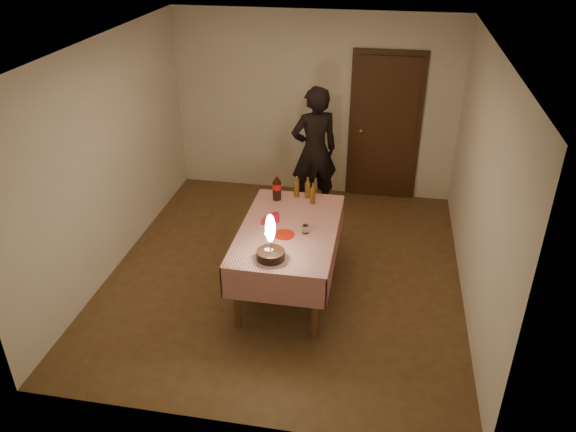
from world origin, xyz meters
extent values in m
cube|color=brown|center=(0.00, 0.00, 0.00)|extent=(4.00, 4.50, 0.01)
cube|color=silver|center=(0.00, 2.25, 1.30)|extent=(4.00, 0.04, 2.60)
cube|color=silver|center=(0.00, -2.25, 1.30)|extent=(4.00, 0.04, 2.60)
cube|color=silver|center=(-2.00, 0.00, 1.30)|extent=(0.04, 4.50, 2.60)
cube|color=silver|center=(2.00, 0.00, 1.30)|extent=(0.04, 4.50, 2.60)
cube|color=silver|center=(0.00, 0.00, 2.60)|extent=(4.00, 4.50, 0.04)
cube|color=#472814|center=(1.00, 2.22, 1.02)|extent=(0.85, 0.05, 2.05)
sphere|color=#B28C33|center=(0.68, 2.17, 1.00)|extent=(0.06, 0.06, 0.06)
cube|color=brown|center=(0.10, -0.31, 0.75)|extent=(0.90, 1.60, 0.04)
cylinder|color=brown|center=(-0.29, -1.05, 0.36)|extent=(0.07, 0.07, 0.73)
cylinder|color=brown|center=(0.49, -1.05, 0.36)|extent=(0.07, 0.07, 0.73)
cylinder|color=brown|center=(-0.29, 0.43, 0.36)|extent=(0.07, 0.07, 0.73)
cylinder|color=brown|center=(0.49, 0.43, 0.36)|extent=(0.07, 0.07, 0.73)
cube|color=beige|center=(0.10, -0.31, 0.77)|extent=(1.02, 1.72, 0.01)
cube|color=beige|center=(0.10, -1.17, 0.60)|extent=(1.02, 0.01, 0.34)
cube|color=beige|center=(0.10, 0.54, 0.60)|extent=(1.02, 0.01, 0.34)
cube|color=beige|center=(-0.41, -0.31, 0.60)|extent=(0.01, 1.72, 0.34)
cube|color=beige|center=(0.60, -0.31, 0.60)|extent=(0.01, 1.72, 0.34)
cylinder|color=white|center=(0.03, -0.93, 0.78)|extent=(0.35, 0.35, 0.01)
cylinder|color=black|center=(0.03, -0.93, 0.83)|extent=(0.27, 0.27, 0.08)
cylinder|color=white|center=(0.01, -0.92, 0.87)|extent=(0.07, 0.07, 0.00)
sphere|color=red|center=(0.06, -0.94, 0.88)|extent=(0.02, 0.02, 0.02)
cube|color=#19721E|center=(0.08, -0.95, 0.87)|extent=(0.02, 0.01, 0.00)
cube|color=#19721E|center=(0.05, -0.96, 0.87)|extent=(0.01, 0.02, 0.00)
cylinder|color=#262628|center=(0.03, -0.93, 0.93)|extent=(0.01, 0.01, 0.12)
ellipsoid|color=#FFF2BF|center=(0.03, -0.93, 1.12)|extent=(0.09, 0.09, 0.29)
sphere|color=white|center=(0.03, -0.93, 1.01)|extent=(0.04, 0.04, 0.04)
cylinder|color=red|center=(0.08, -0.47, 0.78)|extent=(0.22, 0.22, 0.01)
cylinder|color=#B40C20|center=(-0.07, -0.21, 0.83)|extent=(0.08, 0.08, 0.10)
cylinder|color=silver|center=(0.28, -0.39, 0.83)|extent=(0.07, 0.07, 0.09)
cube|color=red|center=(-0.14, -0.23, 0.79)|extent=(0.15, 0.15, 0.02)
cylinder|color=black|center=(-0.16, 0.31, 0.89)|extent=(0.10, 0.10, 0.22)
cylinder|color=red|center=(-0.16, 0.31, 0.95)|extent=(0.10, 0.10, 0.07)
cone|color=black|center=(-0.16, 0.31, 1.04)|extent=(0.10, 0.10, 0.08)
cylinder|color=red|center=(-0.16, 0.31, 1.09)|extent=(0.03, 0.03, 0.02)
cylinder|color=#5B3A0F|center=(0.05, 0.43, 0.87)|extent=(0.06, 0.06, 0.18)
cone|color=#5B3A0F|center=(0.05, 0.43, 0.99)|extent=(0.06, 0.06, 0.06)
cylinder|color=olive|center=(0.05, 0.43, 1.03)|extent=(0.02, 0.02, 0.02)
cylinder|color=#5B3A0F|center=(0.26, 0.28, 0.87)|extent=(0.06, 0.06, 0.18)
cone|color=#5B3A0F|center=(0.26, 0.28, 0.99)|extent=(0.06, 0.06, 0.06)
cylinder|color=olive|center=(0.26, 0.28, 1.03)|extent=(0.02, 0.02, 0.02)
cylinder|color=#5B3A0F|center=(0.18, 0.43, 0.87)|extent=(0.06, 0.06, 0.18)
cone|color=#5B3A0F|center=(0.18, 0.43, 0.99)|extent=(0.06, 0.06, 0.06)
cylinder|color=olive|center=(0.18, 0.43, 1.03)|extent=(0.02, 0.02, 0.02)
imported|color=black|center=(0.10, 1.58, 0.89)|extent=(0.77, 0.67, 1.78)
cube|color=black|center=(0.04, 1.70, 1.52)|extent=(0.16, 0.14, 0.10)
cylinder|color=black|center=(0.01, 1.77, 1.52)|extent=(0.10, 0.11, 0.08)
camera|label=1|loc=(1.00, -5.36, 3.74)|focal=35.00mm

